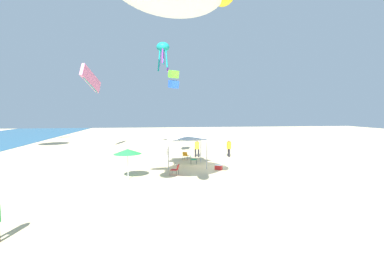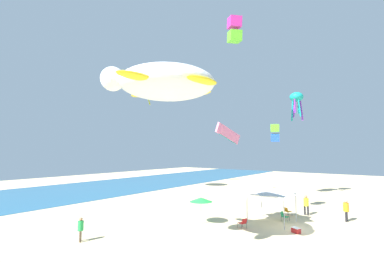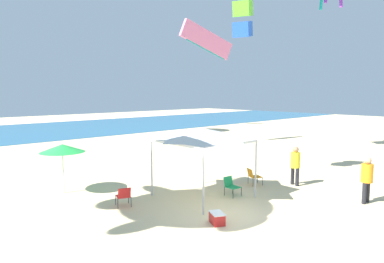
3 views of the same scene
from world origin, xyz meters
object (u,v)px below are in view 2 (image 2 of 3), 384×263
Objects in this scene: kite_box_lime at (275,133)px; kite_box_magenta at (235,30)px; canopy_tent at (271,191)px; person_kite_handler at (81,227)px; kite_octopus_teal at (296,98)px; kite_diamond_purple at (160,82)px; kite_parafoil_pink at (228,134)px; kite_turtle_white at (165,83)px; cooler_box at (296,230)px; beach_umbrella at (201,200)px; person_beachcomber at (306,203)px; person_near_umbrella at (346,209)px; folding_chair_near_cooler at (284,216)px; kite_delta_green at (139,87)px; folding_chair_right_of_tent at (287,211)px; folding_chair_facing_ocean at (243,222)px.

kite_box_lime is 13.28m from kite_box_magenta.
person_kite_handler is at bearing 146.11° from canopy_tent.
person_kite_handler is 25.97m from kite_box_magenta.
kite_diamond_purple is at bearing 105.83° from kite_octopus_teal.
kite_diamond_purple reaches higher than kite_parafoil_pink.
kite_parafoil_pink is at bearing 119.74° from kite_octopus_teal.
kite_box_lime is 0.52× the size of kite_diamond_purple.
cooler_box is at bearing -158.78° from kite_turtle_white.
cooler_box is (2.34, -7.24, -1.83)m from beach_umbrella.
person_beachcomber is at bearing -146.32° from kite_turtle_white.
person_kite_handler is 0.41× the size of kite_octopus_teal.
person_near_umbrella is at bearing -157.68° from kite_turtle_white.
kite_parafoil_pink is at bearing 52.39° from folding_chair_near_cooler.
kite_delta_green is at bearing 125.02° from kite_octopus_teal.
kite_parafoil_pink reaches higher than beach_umbrella.
kite_diamond_purple is at bearing 52.99° from beach_umbrella.
folding_chair_right_of_tent is 0.50× the size of person_kite_handler.
kite_octopus_teal is at bearing -146.10° from person_near_umbrella.
kite_box_magenta is (7.01, 4.25, 20.12)m from folding_chair_facing_ocean.
beach_umbrella is 0.44× the size of kite_parafoil_pink.
person_near_umbrella reaches higher than person_beachcomber.
kite_turtle_white reaches higher than person_near_umbrella.
kite_parafoil_pink is at bearing 76.97° from kite_box_magenta.
kite_diamond_purple is (14.30, 23.72, 18.68)m from folding_chair_facing_ocean.
folding_chair_right_of_tent is 2.13m from person_beachcomber.
person_kite_handler is at bearing 173.12° from kite_octopus_teal.
kite_turtle_white reaches higher than cooler_box.
folding_chair_facing_ocean is 0.43× the size of person_beachcomber.
person_near_umbrella is 0.53× the size of kite_diamond_purple.
person_kite_handler is at bearing -30.66° from kite_turtle_white.
person_kite_handler is 0.45× the size of kite_diamond_purple.
kite_box_lime is 12.00m from kite_parafoil_pink.
kite_delta_green is (3.67, 22.24, 13.51)m from canopy_tent.
kite_octopus_teal is at bearing 14.18° from cooler_box.
kite_box_lime is 22.89m from kite_delta_green.
kite_turtle_white is at bearing -173.52° from kite_octopus_teal.
kite_octopus_teal is at bearing 6.09° from canopy_tent.
kite_box_magenta is (16.67, -3.26, 19.64)m from person_kite_handler.
kite_delta_green reaches higher than kite_turtle_white.
kite_box_lime reaches higher than canopy_tent.
kite_diamond_purple reaches higher than person_kite_handler.
kite_diamond_purple reaches higher than kite_octopus_teal.
folding_chair_right_of_tent is at bearing 102.89° from kite_delta_green.
person_beachcomber is 0.61× the size of kite_box_magenta.
folding_chair_facing_ocean is at bearing 160.31° from canopy_tent.
kite_turtle_white is (-8.25, 0.97, 9.89)m from folding_chair_facing_ocean.
kite_diamond_purple is at bearing -146.00° from kite_delta_green.
kite_parafoil_pink is (10.73, 10.42, 6.11)m from canopy_tent.
kite_box_magenta is (-6.99, -5.00, 11.79)m from kite_parafoil_pink.
kite_diamond_purple is (23.95, 16.21, 18.20)m from person_kite_handler.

